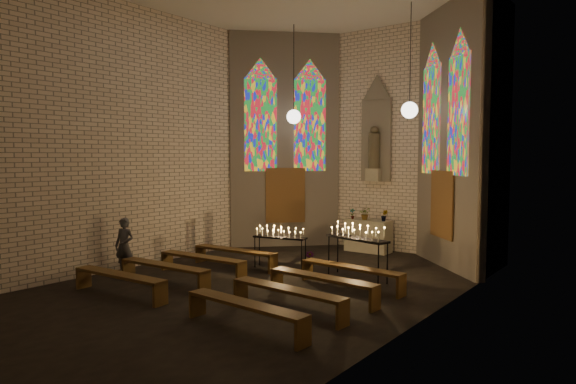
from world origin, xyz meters
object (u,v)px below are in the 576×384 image
(altar, at_px, (368,236))
(aisle_flower_pot, at_px, (309,260))
(votive_stand_right, at_px, (357,235))
(visitor, at_px, (124,246))
(votive_stand_left, at_px, (280,234))

(altar, xyz_separation_m, aisle_flower_pot, (-0.07, -3.15, -0.27))
(votive_stand_right, height_order, visitor, visitor)
(votive_stand_left, xyz_separation_m, votive_stand_right, (2.22, 0.20, 0.17))
(altar, xyz_separation_m, visitor, (-3.50, -6.42, 0.22))
(altar, height_order, aisle_flower_pot, altar)
(aisle_flower_pot, distance_m, votive_stand_left, 1.04)
(votive_stand_right, xyz_separation_m, visitor, (-4.98, -3.07, -0.37))
(aisle_flower_pot, relative_size, votive_stand_right, 0.26)
(altar, bearing_deg, votive_stand_right, -66.18)
(visitor, bearing_deg, altar, 43.21)
(altar, height_order, visitor, visitor)
(aisle_flower_pot, xyz_separation_m, visitor, (-3.43, -3.27, 0.48))
(aisle_flower_pot, relative_size, votive_stand_left, 0.31)
(altar, distance_m, votive_stand_left, 3.65)
(aisle_flower_pot, relative_size, visitor, 0.32)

